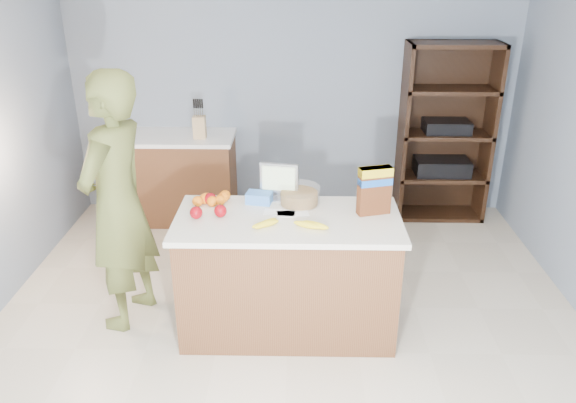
{
  "coord_description": "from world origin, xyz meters",
  "views": [
    {
      "loc": [
        0.07,
        -3.18,
        2.55
      ],
      "look_at": [
        0.0,
        0.35,
        1.0
      ],
      "focal_mm": 35.0,
      "sensor_mm": 36.0,
      "label": 1
    }
  ],
  "objects_px": {
    "person": "(117,204)",
    "tv": "(279,180)",
    "shelving_unit": "(444,136)",
    "cereal_box": "(375,187)",
    "counter_peninsula": "(288,278)"
  },
  "relations": [
    {
      "from": "person",
      "to": "tv",
      "type": "bearing_deg",
      "value": 115.75
    },
    {
      "from": "shelving_unit",
      "to": "tv",
      "type": "xyz_separation_m",
      "value": [
        -1.62,
        -1.74,
        0.19
      ]
    },
    {
      "from": "person",
      "to": "cereal_box",
      "type": "distance_m",
      "value": 1.81
    },
    {
      "from": "shelving_unit",
      "to": "person",
      "type": "relative_size",
      "value": 0.95
    },
    {
      "from": "tv",
      "to": "shelving_unit",
      "type": "bearing_deg",
      "value": 47.01
    },
    {
      "from": "shelving_unit",
      "to": "cereal_box",
      "type": "height_order",
      "value": "shelving_unit"
    },
    {
      "from": "cereal_box",
      "to": "shelving_unit",
      "type": "bearing_deg",
      "value": 64.02
    },
    {
      "from": "shelving_unit",
      "to": "person",
      "type": "distance_m",
      "value": 3.37
    },
    {
      "from": "shelving_unit",
      "to": "cereal_box",
      "type": "xyz_separation_m",
      "value": [
        -0.96,
        -1.96,
        0.23
      ]
    },
    {
      "from": "shelving_unit",
      "to": "person",
      "type": "xyz_separation_m",
      "value": [
        -2.76,
        -1.94,
        0.08
      ]
    },
    {
      "from": "counter_peninsula",
      "to": "cereal_box",
      "type": "xyz_separation_m",
      "value": [
        0.59,
        0.09,
        0.68
      ]
    },
    {
      "from": "counter_peninsula",
      "to": "cereal_box",
      "type": "bearing_deg",
      "value": 8.2
    },
    {
      "from": "shelving_unit",
      "to": "cereal_box",
      "type": "bearing_deg",
      "value": -115.98
    },
    {
      "from": "person",
      "to": "tv",
      "type": "relative_size",
      "value": 6.71
    },
    {
      "from": "counter_peninsula",
      "to": "cereal_box",
      "type": "height_order",
      "value": "cereal_box"
    }
  ]
}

